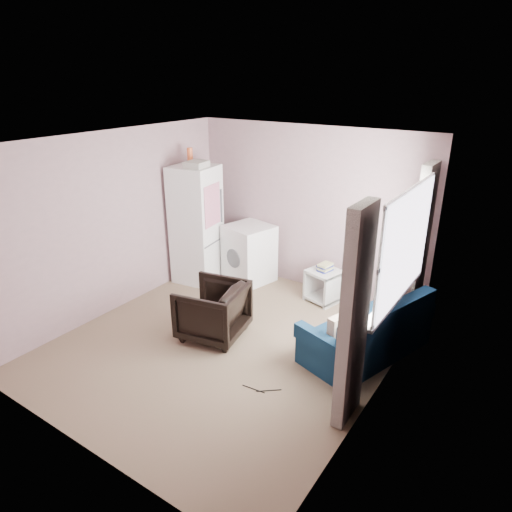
{
  "coord_description": "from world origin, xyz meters",
  "views": [
    {
      "loc": [
        3.06,
        -3.9,
        3.19
      ],
      "look_at": [
        0.05,
        0.6,
        1.0
      ],
      "focal_mm": 32.0,
      "sensor_mm": 36.0,
      "label": 1
    }
  ],
  "objects_px": {
    "side_table": "(324,283)",
    "sofa": "(369,334)",
    "armchair": "(213,308)",
    "fridge": "(196,224)",
    "washing_machine": "(249,252)"
  },
  "relations": [
    {
      "from": "fridge",
      "to": "washing_machine",
      "type": "bearing_deg",
      "value": 22.8
    },
    {
      "from": "washing_machine",
      "to": "sofa",
      "type": "relative_size",
      "value": 0.51
    },
    {
      "from": "armchair",
      "to": "washing_machine",
      "type": "xyz_separation_m",
      "value": [
        -0.58,
        1.67,
        0.09
      ]
    },
    {
      "from": "fridge",
      "to": "side_table",
      "type": "height_order",
      "value": "fridge"
    },
    {
      "from": "fridge",
      "to": "side_table",
      "type": "bearing_deg",
      "value": 3.82
    },
    {
      "from": "armchair",
      "to": "sofa",
      "type": "relative_size",
      "value": 0.43
    },
    {
      "from": "fridge",
      "to": "side_table",
      "type": "distance_m",
      "value": 2.21
    },
    {
      "from": "armchair",
      "to": "side_table",
      "type": "relative_size",
      "value": 1.31
    },
    {
      "from": "armchair",
      "to": "fridge",
      "type": "distance_m",
      "value": 1.88
    },
    {
      "from": "armchair",
      "to": "side_table",
      "type": "xyz_separation_m",
      "value": [
        0.76,
        1.68,
        -0.11
      ]
    },
    {
      "from": "side_table",
      "to": "sofa",
      "type": "bearing_deg",
      "value": -42.37
    },
    {
      "from": "side_table",
      "to": "fridge",
      "type": "bearing_deg",
      "value": -167.97
    },
    {
      "from": "washing_machine",
      "to": "armchair",
      "type": "bearing_deg",
      "value": -57.12
    },
    {
      "from": "side_table",
      "to": "washing_machine",
      "type": "bearing_deg",
      "value": -179.65
    },
    {
      "from": "armchair",
      "to": "sofa",
      "type": "xyz_separation_m",
      "value": [
        1.83,
        0.7,
        -0.12
      ]
    }
  ]
}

